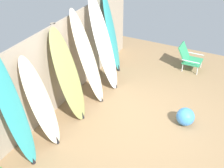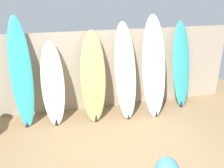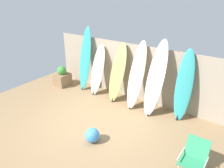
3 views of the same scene
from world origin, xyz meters
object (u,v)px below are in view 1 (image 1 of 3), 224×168
(surfboard_teal_5, at_px, (112,34))
(surfboard_teal_0, at_px, (12,108))
(beach_chair, at_px, (189,57))
(beach_ball, at_px, (185,117))
(surfboard_cream_1, at_px, (41,103))
(surfboard_white_4, at_px, (104,44))
(surfboard_cream_3, at_px, (87,58))
(surfboard_olive_2, at_px, (68,76))

(surfboard_teal_5, bearing_deg, surfboard_teal_0, -179.25)
(beach_chair, relative_size, beach_ball, 1.78)
(surfboard_cream_1, bearing_deg, beach_chair, -23.20)
(surfboard_white_4, relative_size, beach_ball, 5.99)
(surfboard_teal_0, distance_m, surfboard_cream_3, 2.11)
(surfboard_cream_1, distance_m, beach_ball, 2.76)
(surfboard_white_4, relative_size, beach_chair, 3.36)
(surfboard_olive_2, distance_m, beach_chair, 3.43)
(beach_chair, bearing_deg, surfboard_teal_0, 151.04)
(surfboard_teal_0, bearing_deg, surfboard_cream_3, -2.47)
(surfboard_teal_5, distance_m, beach_ball, 2.75)
(beach_chair, bearing_deg, beach_ball, -174.22)
(surfboard_olive_2, relative_size, surfboard_white_4, 0.87)
(surfboard_white_4, bearing_deg, surfboard_teal_5, 13.61)
(surfboard_cream_1, distance_m, beach_chair, 4.16)
(surfboard_teal_0, bearing_deg, beach_chair, -20.98)
(surfboard_olive_2, relative_size, beach_chair, 2.92)
(surfboard_teal_0, distance_m, beach_ball, 3.23)
(surfboard_teal_0, xyz_separation_m, surfboard_cream_3, (2.11, -0.09, -0.09))
(surfboard_teal_5, xyz_separation_m, beach_ball, (-1.33, -2.27, -0.79))
(beach_chair, bearing_deg, surfboard_white_4, 128.83)
(surfboard_cream_3, bearing_deg, surfboard_white_4, -4.14)
(surfboard_teal_0, relative_size, surfboard_olive_2, 1.18)
(beach_chair, xyz_separation_m, beach_ball, (-2.22, -0.54, -0.14))
(surfboard_cream_1, xyz_separation_m, beach_ball, (1.58, -2.17, -0.64))
(surfboard_olive_2, height_order, surfboard_teal_5, surfboard_teal_5)
(surfboard_cream_1, bearing_deg, surfboard_teal_5, 1.95)
(surfboard_cream_1, relative_size, surfboard_teal_5, 0.85)
(surfboard_cream_1, distance_m, surfboard_olive_2, 0.83)
(surfboard_white_4, distance_m, beach_ball, 2.34)
(surfboard_white_4, bearing_deg, surfboard_cream_3, 175.86)
(surfboard_cream_1, bearing_deg, surfboard_cream_3, -1.43)
(surfboard_teal_0, bearing_deg, surfboard_cream_1, -5.17)
(surfboard_olive_2, xyz_separation_m, surfboard_cream_3, (0.70, -0.01, 0.08))
(surfboard_teal_0, height_order, surfboard_teal_5, surfboard_teal_0)
(surfboard_olive_2, height_order, beach_ball, surfboard_olive_2)
(surfboard_cream_1, height_order, surfboard_white_4, surfboard_white_4)
(surfboard_teal_0, distance_m, surfboard_white_4, 2.74)
(surfboard_teal_5, distance_m, beach_chair, 2.05)
(surfboard_teal_0, height_order, surfboard_cream_1, surfboard_teal_0)
(beach_chair, height_order, beach_ball, beach_chair)
(surfboard_teal_0, bearing_deg, beach_ball, -45.82)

